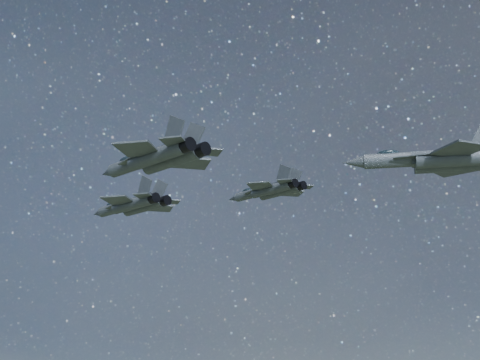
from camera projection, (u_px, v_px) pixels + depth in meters
The scene contains 4 objects.
jet_lead at pixel (133, 205), 94.27m from camera, with size 17.44×12.03×4.38m.
jet_left at pixel (270, 190), 99.29m from camera, with size 15.93×10.92×4.00m.
jet_right at pixel (157, 158), 76.34m from camera, with size 19.21×13.26×4.82m.
jet_slot at pixel (443, 160), 76.77m from camera, with size 19.59×12.85×5.04m.
Camera 1 is at (47.87, -67.63, 121.01)m, focal length 50.00 mm.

